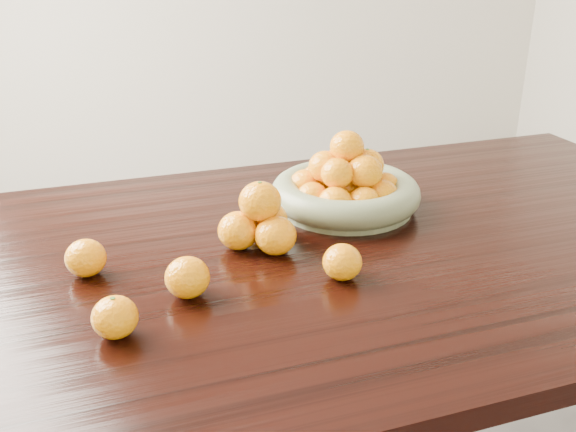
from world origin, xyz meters
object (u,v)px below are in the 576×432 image
object	(u,v)px
fruit_bowl	(346,188)
dining_table	(294,290)
orange_pyramid	(260,221)
loose_orange_0	(115,317)

from	to	relation	value
fruit_bowl	dining_table	bearing A→B (deg)	-137.97
fruit_bowl	orange_pyramid	bearing A→B (deg)	-152.19
dining_table	orange_pyramid	size ratio (longest dim) A/B	13.07
fruit_bowl	loose_orange_0	bearing A→B (deg)	-146.47
orange_pyramid	loose_orange_0	size ratio (longest dim) A/B	2.21
fruit_bowl	loose_orange_0	xyz separation A→B (m)	(-0.52, -0.34, -0.02)
dining_table	loose_orange_0	distance (m)	0.41
orange_pyramid	dining_table	bearing A→B (deg)	-31.52
dining_table	loose_orange_0	bearing A→B (deg)	-151.45
dining_table	orange_pyramid	distance (m)	0.16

